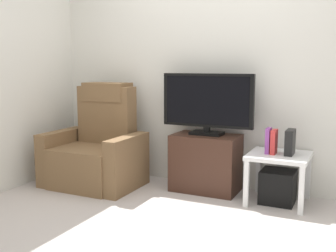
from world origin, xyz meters
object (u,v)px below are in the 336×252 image
object	(u,v)px
television	(207,103)
subwoofer_box	(278,186)
side_table	(279,162)
game_console	(290,142)
book_leftmost	(268,141)
book_middle	(274,142)
recliner_armchair	(97,150)
tv_stand	(206,163)

from	to	relation	value
television	subwoofer_box	distance (m)	1.05
side_table	game_console	distance (m)	0.21
book_leftmost	side_table	bearing A→B (deg)	11.31
television	book_leftmost	size ratio (longest dim) A/B	3.96
television	game_console	distance (m)	0.89
subwoofer_box	game_console	distance (m)	0.43
book_leftmost	book_middle	distance (m)	0.05
television	book_middle	xyz separation A→B (m)	(0.69, -0.10, -0.33)
book_leftmost	subwoofer_box	bearing A→B (deg)	11.31
game_console	recliner_armchair	bearing A→B (deg)	-173.44
television	game_console	bearing A→B (deg)	-4.51
recliner_armchair	book_leftmost	distance (m)	1.80
television	subwoofer_box	xyz separation A→B (m)	(0.74, -0.08, -0.75)
book_middle	side_table	bearing A→B (deg)	22.42
recliner_armchair	book_leftmost	world-z (taller)	recliner_armchair
recliner_armchair	side_table	world-z (taller)	recliner_armchair
book_middle	game_console	bearing A→B (deg)	12.22
game_console	subwoofer_box	bearing A→B (deg)	-173.66
side_table	game_console	xyz separation A→B (m)	(0.09, 0.01, 0.19)
tv_stand	television	bearing A→B (deg)	90.00
subwoofer_box	book_middle	size ratio (longest dim) A/B	1.37
tv_stand	recliner_armchair	bearing A→B (deg)	-166.56
tv_stand	television	distance (m)	0.61
television	side_table	xyz separation A→B (m)	(0.74, -0.08, -0.51)
television	side_table	distance (m)	0.90
side_table	subwoofer_box	xyz separation A→B (m)	(0.00, 0.00, -0.24)
tv_stand	side_table	xyz separation A→B (m)	(0.74, -0.06, 0.10)
tv_stand	subwoofer_box	distance (m)	0.75
side_table	book_leftmost	xyz separation A→B (m)	(-0.10, -0.02, 0.19)
book_leftmost	game_console	xyz separation A→B (m)	(0.19, 0.03, -0.00)
subwoofer_box	book_middle	distance (m)	0.43
book_leftmost	book_middle	world-z (taller)	book_leftmost
tv_stand	book_middle	size ratio (longest dim) A/B	2.97
book_leftmost	book_middle	size ratio (longest dim) A/B	1.06
tv_stand	book_middle	world-z (taller)	book_middle
book_middle	television	bearing A→B (deg)	172.12
book_leftmost	book_middle	bearing A→B (deg)	0.00
television	tv_stand	bearing A→B (deg)	-90.00
side_table	book_leftmost	world-z (taller)	book_leftmost
television	book_leftmost	bearing A→B (deg)	-8.51
recliner_armchair	side_table	distance (m)	1.89
subwoofer_box	game_console	size ratio (longest dim) A/B	1.33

